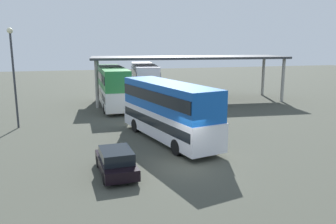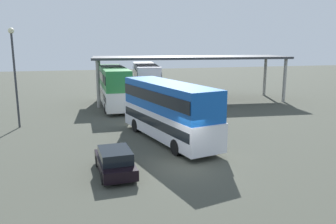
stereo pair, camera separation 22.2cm
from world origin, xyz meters
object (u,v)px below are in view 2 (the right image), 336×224
at_px(double_decker_main, 168,109).
at_px(double_decker_near_canopy, 114,85).
at_px(lamppost_tall, 14,66).
at_px(parked_hatchback, 115,161).
at_px(double_decker_mid_row, 146,81).

height_order(double_decker_main, double_decker_near_canopy, double_decker_near_canopy).
bearing_deg(lamppost_tall, double_decker_near_canopy, 40.80).
bearing_deg(parked_hatchback, lamppost_tall, 25.21).
bearing_deg(lamppost_tall, double_decker_main, -31.64).
distance_m(double_decker_near_canopy, lamppost_tall, 11.27).
bearing_deg(parked_hatchback, double_decker_main, -41.81).
bearing_deg(double_decker_mid_row, parked_hatchback, 171.31).
relative_size(double_decker_main, lamppost_tall, 1.33).
relative_size(parked_hatchback, double_decker_near_canopy, 0.36).
relative_size(double_decker_main, double_decker_mid_row, 0.94).
height_order(double_decker_main, parked_hatchback, double_decker_main).
bearing_deg(double_decker_mid_row, double_decker_main, -179.13).
xyz_separation_m(parked_hatchback, lamppost_tall, (-6.38, 11.82, 4.23)).
bearing_deg(double_decker_near_canopy, parked_hatchback, 174.20).
xyz_separation_m(double_decker_main, double_decker_near_canopy, (-2.31, 13.70, 0.08)).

